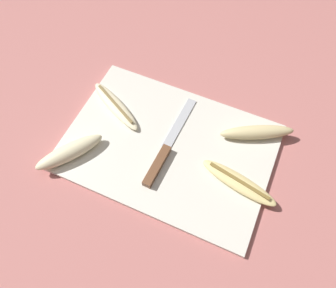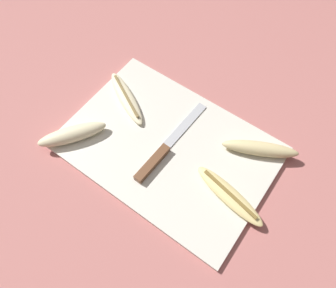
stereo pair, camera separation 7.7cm
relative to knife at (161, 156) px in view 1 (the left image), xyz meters
name	(u,v)px [view 1 (the left image)]	position (x,y,z in m)	size (l,w,h in m)	color
ground_plane	(168,148)	(0.00, 0.03, -0.02)	(4.00, 4.00, 0.00)	#B76B66
cutting_board	(168,147)	(0.00, 0.03, -0.01)	(0.49, 0.34, 0.01)	silver
knife	(161,156)	(0.00, 0.00, 0.00)	(0.03, 0.26, 0.02)	brown
banana_bright_far	(116,106)	(-0.16, 0.08, 0.00)	(0.18, 0.12, 0.02)	beige
banana_mellow_near	(257,132)	(0.18, 0.15, 0.01)	(0.17, 0.11, 0.03)	beige
banana_pale_long	(69,152)	(-0.20, -0.08, 0.01)	(0.13, 0.16, 0.04)	beige
banana_golden_short	(239,182)	(0.18, 0.01, 0.00)	(0.19, 0.07, 0.02)	#EDD689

